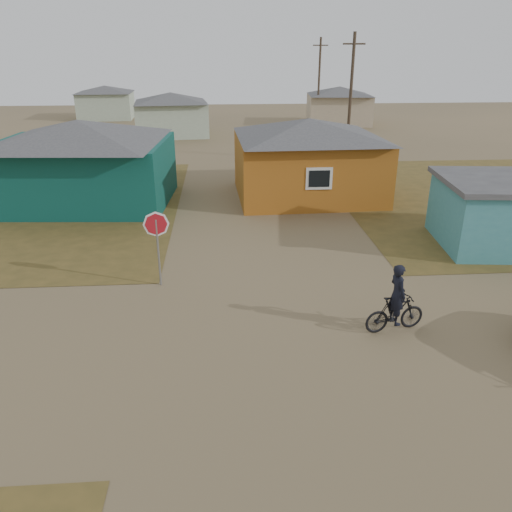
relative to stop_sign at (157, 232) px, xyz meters
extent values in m
plane|color=olive|center=(3.92, -3.91, -1.82)|extent=(120.00, 120.00, 0.00)
cube|color=#0B3E37|center=(-4.58, 9.59, -0.32)|extent=(8.40, 6.54, 3.00)
pyramid|color=#404043|center=(-4.58, 9.59, 1.68)|extent=(8.93, 7.08, 1.00)
cube|color=#A05A18|center=(6.42, 10.09, -0.32)|extent=(7.21, 6.24, 3.00)
pyramid|color=#404043|center=(6.42, 10.09, 1.63)|extent=(7.72, 6.76, 0.90)
cube|color=silver|center=(6.42, 7.06, -0.17)|extent=(1.20, 0.06, 1.00)
cube|color=black|center=(6.42, 7.03, -0.17)|extent=(0.95, 0.04, 0.75)
cube|color=#A6B69C|center=(-2.08, 30.09, -0.42)|extent=(6.49, 5.60, 2.80)
pyramid|color=#404043|center=(-2.08, 30.09, 1.38)|extent=(7.04, 6.15, 0.80)
cube|color=tan|center=(13.92, 36.09, -0.42)|extent=(6.41, 5.50, 2.80)
pyramid|color=#404043|center=(13.92, 36.09, 1.38)|extent=(6.95, 6.05, 0.80)
cube|color=#A6B69C|center=(-10.08, 42.09, -0.47)|extent=(5.75, 5.28, 2.70)
pyramid|color=#404043|center=(-10.08, 42.09, 1.23)|extent=(6.28, 5.81, 0.70)
cylinder|color=#413427|center=(10.42, 18.09, 2.18)|extent=(0.20, 0.20, 8.00)
cube|color=#413427|center=(10.42, 18.09, 5.48)|extent=(1.40, 0.10, 0.10)
cylinder|color=#413427|center=(11.42, 34.09, 2.18)|extent=(0.20, 0.20, 8.00)
cube|color=#413427|center=(11.42, 34.09, 5.48)|extent=(1.40, 0.10, 0.10)
cylinder|color=gray|center=(0.00, 0.00, -0.71)|extent=(0.06, 0.06, 2.22)
imported|color=black|center=(6.56, -3.27, -1.30)|extent=(1.77, 0.81, 1.03)
imported|color=black|center=(6.56, -3.27, -0.73)|extent=(0.52, 0.68, 1.69)
camera|label=1|loc=(2.02, -14.66, 5.23)|focal=35.00mm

